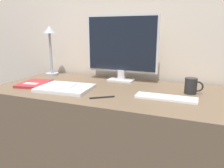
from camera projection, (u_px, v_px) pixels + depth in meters
The scene contains 10 objects.
wall_back at pixel (129, 14), 1.66m from camera, with size 3.60×0.05×2.40m.
desk at pixel (109, 138), 1.49m from camera, with size 1.49×0.70×0.71m.
monitor at pixel (122, 47), 1.57m from camera, with size 0.53×0.11×0.48m.
keyboard at pixel (166, 97), 1.20m from camera, with size 0.33×0.10×0.01m.
laptop at pixel (65, 88), 1.38m from camera, with size 0.34×0.27×0.02m.
ereader at pixel (64, 85), 1.38m from camera, with size 0.16×0.18×0.01m.
desk_lamp at pixel (50, 44), 1.77m from camera, with size 0.11×0.11×0.40m.
notebook at pixel (34, 84), 1.51m from camera, with size 0.21×0.26×0.02m.
coffee_mug at pixel (191, 86), 1.29m from camera, with size 0.11×0.07×0.09m.
pen at pixel (102, 97), 1.21m from camera, with size 0.12×0.09×0.01m.
Camera 1 is at (0.53, -1.09, 1.07)m, focal length 35.00 mm.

